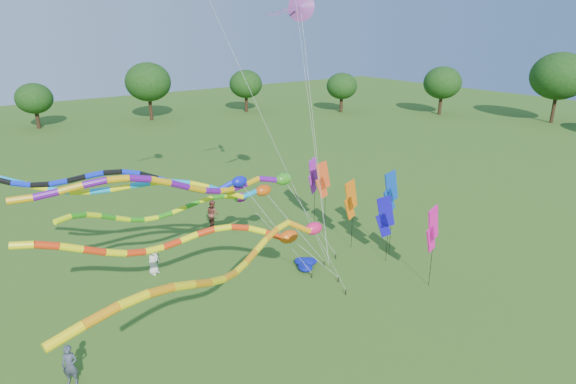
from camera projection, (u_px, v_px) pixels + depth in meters
ground at (345, 319)px, 22.32m from camera, size 160.00×160.00×0.00m
tree_ring at (401, 226)px, 18.57m from camera, size 117.21×117.20×9.70m
tube_kite_red at (205, 239)px, 21.31m from camera, size 14.07×2.13×6.08m
tube_kite_orange at (251, 255)px, 16.01m from camera, size 13.85×5.97×7.62m
tube_kite_purple at (205, 184)px, 21.33m from camera, size 15.51×1.24×8.04m
tube_kite_blue at (158, 182)px, 20.83m from camera, size 13.24×3.59×7.90m
tube_kite_cyan at (169, 188)px, 22.42m from camera, size 15.01×4.43×7.80m
tube_kite_green at (186, 206)px, 24.56m from camera, size 12.98×3.63×6.19m
delta_kite_high_c at (300, 7)px, 25.12m from camera, size 3.22×4.46×14.62m
banner_pole_orange at (351, 200)px, 28.32m from camera, size 1.16×0.20×4.41m
banner_pole_violet at (313, 176)px, 31.84m from camera, size 1.12×0.48×4.71m
banner_pole_red at (323, 180)px, 30.62m from camera, size 1.16×0.16×4.81m
banner_pole_magenta_a at (432, 230)px, 23.97m from camera, size 1.16×0.27×4.52m
banner_pole_blue_a at (385, 217)px, 26.83m from camera, size 1.09×0.55×4.04m
banner_pole_blue_b at (391, 192)px, 27.19m from camera, size 1.16×0.11×5.25m
blue_nylon_heap at (310, 263)px, 27.20m from camera, size 1.31×1.19×0.41m
person_a at (153, 261)px, 26.14m from camera, size 0.92×0.82×1.58m
person_b at (70, 365)px, 18.05m from camera, size 0.72×0.68×1.65m
person_c at (213, 213)px, 32.29m from camera, size 0.72×0.92×1.86m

